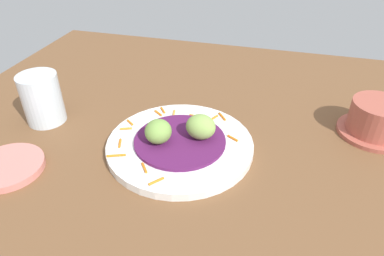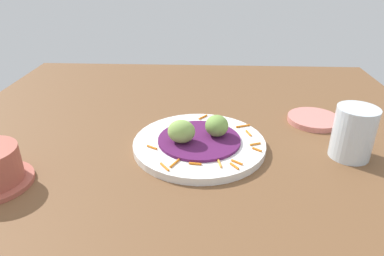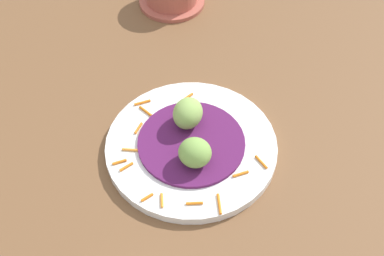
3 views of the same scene
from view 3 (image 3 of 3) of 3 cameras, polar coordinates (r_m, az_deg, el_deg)
The scene contains 6 objects.
table_surface at distance 81.79cm, azimuth 2.06°, elevation -2.23°, with size 110.00×110.00×2.00cm, color brown.
main_plate at distance 79.74cm, azimuth -0.08°, elevation -2.06°, with size 26.24×26.24×1.47cm, color white.
cabbage_bed at distance 78.93cm, azimuth -0.08°, elevation -1.61°, with size 16.37×16.37×0.57cm, color #51194C.
carrot_garnish at distance 77.64cm, azimuth -2.31°, elevation -3.01°, with size 23.25×22.04×0.40cm.
guac_scoop_left at distance 74.77cm, azimuth 0.32°, elevation -2.71°, with size 4.87×4.64×4.24cm, color #759E47.
guac_scoop_center at distance 79.34cm, azimuth -0.46°, elevation 1.63°, with size 5.30×4.49×4.52cm, color #84A851.
Camera 3 is at (-11.22, 48.42, 65.95)cm, focal length 48.71 mm.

